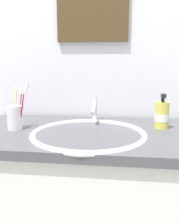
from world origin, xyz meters
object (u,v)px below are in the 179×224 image
soap_dispenser (162,115)px  toothbrush_cup (15,118)px  toothbrush_purple (20,106)px  toothbrush_white (24,102)px  toothbrush_yellow (16,103)px  toothbrush_red (22,106)px  faucet (95,108)px

soap_dispenser → toothbrush_cup: bearing=-171.1°
toothbrush_purple → toothbrush_white: bearing=4.3°
toothbrush_yellow → toothbrush_red: bearing=-41.0°
toothbrush_purple → soap_dispenser: bearing=6.6°
toothbrush_red → toothbrush_purple: (-0.02, 0.03, -0.01)m
faucet → toothbrush_purple: bearing=-152.8°
faucet → toothbrush_cup: bearing=-150.2°
toothbrush_white → toothbrush_purple: (-0.02, -0.00, -0.02)m
toothbrush_cup → toothbrush_white: 0.08m
faucet → soap_dispenser: (0.32, -0.09, -0.01)m
toothbrush_yellow → toothbrush_red: toothbrush_yellow is taller
toothbrush_yellow → toothbrush_purple: (0.02, -0.01, -0.01)m
faucet → toothbrush_cup: size_ratio=1.41×
toothbrush_yellow → toothbrush_cup: bearing=-82.0°
toothbrush_cup → toothbrush_red: size_ratio=0.59×
toothbrush_purple → soap_dispenser: 0.65m
toothbrush_white → soap_dispenser: size_ratio=1.27×
toothbrush_cup → toothbrush_white: size_ratio=0.53×
faucet → toothbrush_white: 0.35m
toothbrush_white → toothbrush_cup: bearing=-139.1°
toothbrush_red → toothbrush_cup: bearing=172.2°
toothbrush_yellow → toothbrush_red: size_ratio=1.05×
toothbrush_red → toothbrush_purple: size_ratio=1.06×
faucet → toothbrush_red: toothbrush_red is taller
toothbrush_red → toothbrush_yellow: bearing=139.0°
toothbrush_red → soap_dispenser: toothbrush_red is taller
faucet → toothbrush_red: size_ratio=0.83×
faucet → toothbrush_red: (-0.30, -0.20, 0.04)m
toothbrush_cup → toothbrush_purple: toothbrush_purple is taller
toothbrush_cup → toothbrush_purple: bearing=59.1°
toothbrush_purple → toothbrush_cup: bearing=-120.9°
toothbrush_white → soap_dispenser: toothbrush_white is taller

